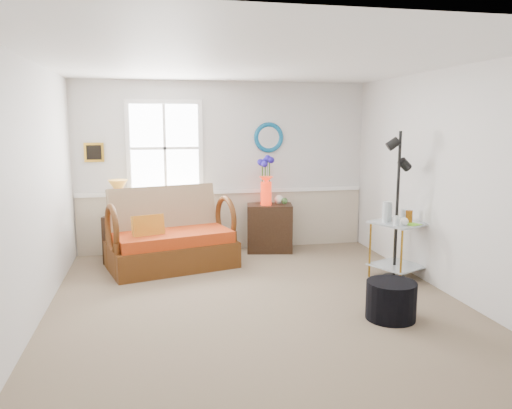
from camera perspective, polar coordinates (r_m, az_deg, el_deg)
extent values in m
cube|color=#806B53|center=(5.63, 0.14, -11.26)|extent=(4.50, 5.00, 0.01)
cube|color=white|center=(5.30, 0.15, 16.05)|extent=(4.50, 5.00, 0.01)
cube|color=silver|center=(7.76, -3.65, 4.31)|extent=(4.50, 0.01, 2.60)
cube|color=silver|center=(2.95, 10.20, -4.19)|extent=(4.50, 0.01, 2.60)
cube|color=silver|center=(5.33, -24.26, 1.17)|extent=(0.01, 5.00, 2.60)
cube|color=silver|center=(6.18, 21.05, 2.39)|extent=(0.01, 5.00, 2.60)
cube|color=#B8A991|center=(7.86, -3.57, -1.89)|extent=(4.46, 0.02, 0.90)
cube|color=white|center=(7.78, -3.59, 1.50)|extent=(4.46, 0.04, 0.06)
cube|color=gold|center=(7.69, -18.03, 5.69)|extent=(0.28, 0.03, 0.28)
torus|color=#0D6E9E|center=(7.84, 1.45, 7.67)|extent=(0.47, 0.07, 0.47)
imported|color=#385F2E|center=(7.28, -14.32, -0.18)|extent=(0.44, 0.45, 0.27)
cylinder|color=black|center=(5.34, 15.17, -10.53)|extent=(0.63, 0.63, 0.39)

